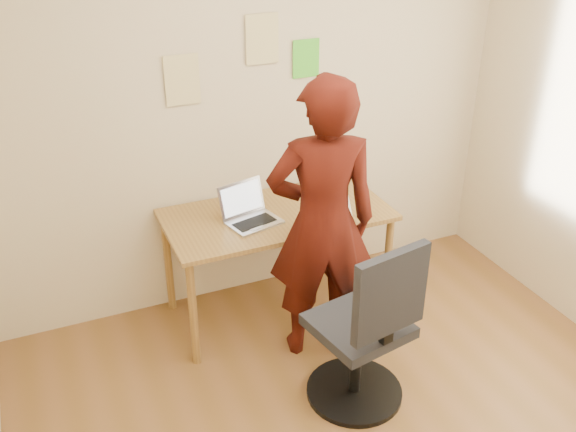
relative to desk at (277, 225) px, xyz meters
name	(u,v)px	position (x,y,z in m)	size (l,w,h in m)	color
room	(402,226)	(-0.01, -1.38, 0.70)	(3.58, 3.58, 2.78)	brown
desk	(277,225)	(0.00, 0.00, 0.00)	(1.40, 0.70, 0.74)	olive
laptop	(249,213)	(-0.19, -0.03, 0.14)	(0.36, 0.34, 0.22)	silver
paper_sheet	(333,204)	(0.37, -0.04, 0.09)	(0.23, 0.32, 0.00)	white
phone	(314,222)	(0.16, -0.21, 0.09)	(0.10, 0.12, 0.01)	black
wall_note_left	(182,80)	(-0.45, 0.36, 0.89)	(0.21, 0.00, 0.30)	#D9C681
wall_note_mid	(262,39)	(0.06, 0.36, 1.08)	(0.21, 0.00, 0.30)	#D9C681
wall_note_right	(306,59)	(0.35, 0.36, 0.93)	(0.18, 0.00, 0.24)	#51CD2E
office_chair	(366,337)	(0.11, -0.98, -0.21)	(0.54, 0.55, 1.04)	black
person	(322,223)	(0.10, -0.44, 0.21)	(0.63, 0.41, 1.73)	#3C0E08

